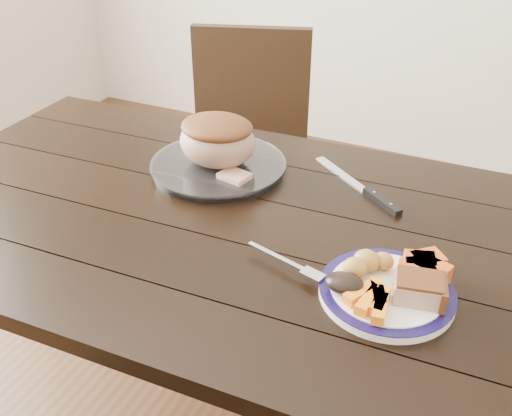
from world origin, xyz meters
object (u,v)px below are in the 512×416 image
at_px(dinner_plate, 386,292).
at_px(chair_far, 248,148).
at_px(pork_slice, 419,289).
at_px(serving_platter, 218,167).
at_px(dining_table, 229,248).
at_px(roast_joint, 217,142).
at_px(fork, 290,264).
at_px(carving_knife, 371,194).

bearing_deg(dinner_plate, chair_far, 129.35).
relative_size(dinner_plate, pork_slice, 2.91).
relative_size(chair_far, serving_platter, 2.78).
xyz_separation_m(chair_far, serving_platter, (0.19, -0.56, 0.23)).
relative_size(dining_table, chair_far, 1.76).
bearing_deg(dinner_plate, dining_table, 163.04).
bearing_deg(chair_far, roast_joint, 90.77).
bearing_deg(dinner_plate, serving_platter, 149.84).
height_order(pork_slice, fork, pork_slice).
bearing_deg(dining_table, chair_far, 112.86).
bearing_deg(dining_table, serving_platter, 123.94).
distance_m(dining_table, pork_slice, 0.48).
height_order(dinner_plate, fork, fork).
xyz_separation_m(dinner_plate, carving_knife, (-0.12, 0.34, -0.00)).
bearing_deg(serving_platter, dining_table, -56.06).
distance_m(dinner_plate, carving_knife, 0.36).
bearing_deg(chair_far, carving_knife, 120.08).
relative_size(serving_platter, roast_joint, 1.73).
height_order(pork_slice, roast_joint, roast_joint).
bearing_deg(dining_table, carving_knife, 38.89).
relative_size(dining_table, dinner_plate, 6.64).
bearing_deg(roast_joint, carving_knife, 5.89).
height_order(dining_table, pork_slice, pork_slice).
height_order(dining_table, chair_far, chair_far).
distance_m(pork_slice, roast_joint, 0.64).
height_order(dinner_plate, carving_knife, dinner_plate).
xyz_separation_m(fork, carving_knife, (0.06, 0.35, -0.01)).
bearing_deg(roast_joint, fork, -43.45).
height_order(serving_platter, pork_slice, pork_slice).
distance_m(dining_table, serving_platter, 0.24).
relative_size(dining_table, serving_platter, 4.89).
height_order(serving_platter, roast_joint, roast_joint).
height_order(chair_far, fork, chair_far).
height_order(serving_platter, carving_knife, serving_platter).
height_order(dinner_plate, roast_joint, roast_joint).
height_order(chair_far, serving_platter, chair_far).
height_order(dining_table, roast_joint, roast_joint).
xyz_separation_m(serving_platter, pork_slice, (0.56, -0.30, 0.03)).
height_order(fork, carving_knife, fork).
bearing_deg(dinner_plate, carving_knife, 109.88).
bearing_deg(dining_table, pork_slice, -15.52).
xyz_separation_m(dinner_plate, serving_platter, (-0.51, 0.30, 0.00)).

